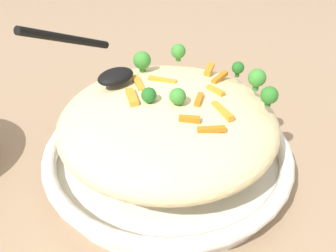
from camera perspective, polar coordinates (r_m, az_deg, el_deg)
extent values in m
plane|color=#9E7F60|center=(0.57, 0.00, -6.36)|extent=(2.40, 2.40, 0.00)
cylinder|color=white|center=(0.56, 0.00, -5.38)|extent=(0.34, 0.34, 0.03)
torus|color=white|center=(0.54, 0.00, -3.53)|extent=(0.37, 0.37, 0.02)
torus|color=black|center=(0.54, 0.00, -3.18)|extent=(0.36, 0.36, 0.00)
ellipsoid|color=beige|center=(0.51, 0.00, 0.68)|extent=(0.31, 0.31, 0.09)
cube|color=orange|center=(0.44, 6.78, -0.52)|extent=(0.03, 0.03, 0.01)
cube|color=orange|center=(0.51, 7.41, 5.43)|extent=(0.01, 0.03, 0.01)
cube|color=orange|center=(0.53, -0.88, 7.11)|extent=(0.03, 0.04, 0.01)
cube|color=orange|center=(0.52, -4.64, 6.59)|extent=(0.03, 0.04, 0.01)
cube|color=orange|center=(0.49, -5.65, 4.53)|extent=(0.03, 0.04, 0.01)
cube|color=orange|center=(0.57, 6.47, 8.83)|extent=(0.04, 0.02, 0.01)
cube|color=orange|center=(0.55, 8.07, 7.50)|extent=(0.04, 0.01, 0.01)
cube|color=orange|center=(0.44, 3.37, 1.07)|extent=(0.02, 0.02, 0.01)
cube|color=orange|center=(0.48, 4.84, 4.12)|extent=(0.03, 0.02, 0.01)
cube|color=orange|center=(0.47, 8.46, 2.33)|extent=(0.02, 0.04, 0.01)
cylinder|color=#296820|center=(0.50, 15.33, 3.51)|extent=(0.01, 0.01, 0.01)
sphere|color=#2D7A28|center=(0.49, 15.54, 4.66)|extent=(0.02, 0.02, 0.02)
cylinder|color=#377928|center=(0.60, 1.61, 10.51)|extent=(0.01, 0.01, 0.01)
sphere|color=#3D8E33|center=(0.60, 1.63, 11.59)|extent=(0.02, 0.02, 0.02)
cylinder|color=#377928|center=(0.47, 1.51, 3.57)|extent=(0.01, 0.01, 0.01)
sphere|color=#3D8E33|center=(0.47, 1.53, 4.67)|extent=(0.02, 0.02, 0.02)
cylinder|color=#205B1C|center=(0.48, -2.97, 3.80)|extent=(0.01, 0.01, 0.01)
sphere|color=#236B23|center=(0.47, -3.01, 4.86)|extent=(0.02, 0.02, 0.02)
cylinder|color=#377928|center=(0.53, 13.53, 6.01)|extent=(0.01, 0.01, 0.01)
sphere|color=#3D8E33|center=(0.52, 13.74, 7.34)|extent=(0.03, 0.03, 0.03)
cylinder|color=#205B1C|center=(0.56, 10.75, 7.98)|extent=(0.01, 0.01, 0.01)
sphere|color=#236B23|center=(0.56, 10.87, 8.94)|extent=(0.02, 0.02, 0.02)
cylinder|color=#377928|center=(0.57, -4.02, 8.94)|extent=(0.01, 0.01, 0.01)
sphere|color=#3D8E33|center=(0.56, -4.08, 10.20)|extent=(0.03, 0.03, 0.03)
ellipsoid|color=black|center=(0.53, -8.18, 7.68)|extent=(0.06, 0.04, 0.02)
cylinder|color=black|center=(0.56, -15.32, 13.00)|extent=(0.17, 0.05, 0.09)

